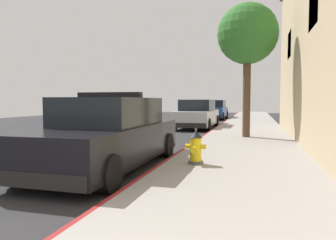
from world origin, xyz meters
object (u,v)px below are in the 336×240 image
police_cruiser (109,135)px  street_tree (248,35)px  parked_car_silver_ahead (197,115)px  parked_car_dark_far (214,110)px  fire_hydrant (196,147)px

police_cruiser → street_tree: bearing=64.0°
parked_car_silver_ahead → street_tree: bearing=-61.3°
parked_car_silver_ahead → parked_car_dark_far: (-0.19, 8.96, 0.00)m
parked_car_silver_ahead → parked_car_dark_far: 8.96m
parked_car_dark_far → parked_car_silver_ahead: bearing=-88.8°
police_cruiser → parked_car_dark_far: bearing=90.5°
police_cruiser → street_tree: 7.09m
parked_car_dark_far → fire_hydrant: size_ratio=6.37×
parked_car_dark_far → fire_hydrant: bearing=-83.9°
police_cruiser → fire_hydrant: size_ratio=6.37×
street_tree → parked_car_silver_ahead: bearing=118.7°
parked_car_silver_ahead → police_cruiser: bearing=-90.1°
street_tree → fire_hydrant: bearing=-99.2°
police_cruiser → parked_car_silver_ahead: police_cruiser is taller
police_cruiser → parked_car_dark_far: police_cruiser is taller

